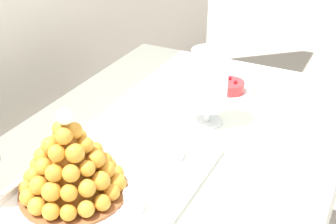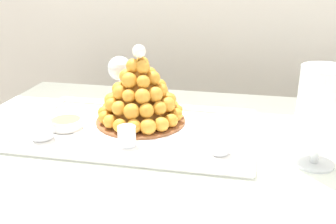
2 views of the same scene
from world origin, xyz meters
The scene contains 7 objects.
buffet_table centered at (0.00, 0.00, 0.70)m, with size 1.55×0.96×0.80m.
serving_tray centered at (-0.23, 0.04, 0.80)m, with size 0.67×0.41×0.02m.
croquembouche centered at (-0.24, 0.11, 0.89)m, with size 0.27×0.27×0.24m.
dessert_cup_mid_left centered at (-0.23, -0.06, 0.83)m, with size 0.05×0.05×0.05m.
dessert_cup_centre centered at (0.01, -0.05, 0.83)m, with size 0.05×0.05×0.05m.
macaron_goblet centered at (0.25, -0.06, 0.94)m, with size 0.12×0.12×0.25m.
fruit_tart_plate centered at (0.48, -0.05, 0.81)m, with size 0.19×0.19×0.06m.
Camera 1 is at (-0.95, -0.51, 1.54)m, focal length 48.74 mm.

